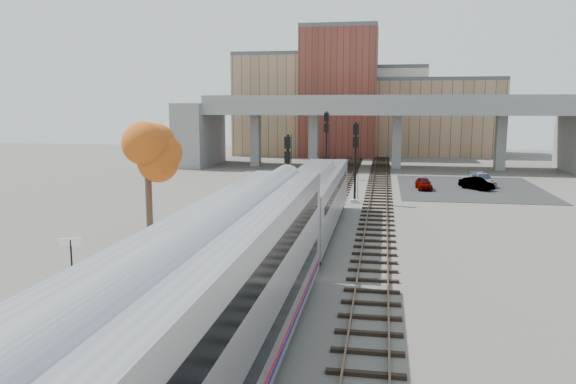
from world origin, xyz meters
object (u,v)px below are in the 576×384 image
(signal_mast_far, at_px, (326,144))
(car_a, at_px, (424,184))
(coach, at_px, (206,323))
(tree, at_px, (147,153))
(locomotive, at_px, (314,199))
(signal_mast_mid, at_px, (355,164))
(car_b, at_px, (476,184))
(car_c, at_px, (482,180))
(signal_mast_near, at_px, (288,183))

(signal_mast_far, xyz_separation_m, car_a, (10.43, -7.24, -3.23))
(coach, bearing_deg, tree, 116.99)
(locomotive, bearing_deg, signal_mast_mid, 80.44)
(car_b, distance_m, car_c, 2.83)
(signal_mast_near, height_order, car_a, signal_mast_near)
(signal_mast_near, bearing_deg, signal_mast_far, 90.00)
(tree, bearing_deg, signal_mast_far, 73.43)
(locomotive, xyz_separation_m, car_b, (13.44, 21.28, -1.64))
(car_b, bearing_deg, car_c, 30.86)
(coach, relative_size, car_c, 5.56)
(signal_mast_mid, height_order, car_b, signal_mast_mid)
(signal_mast_near, bearing_deg, car_a, 60.59)
(car_c, bearing_deg, car_a, -160.14)
(signal_mast_mid, distance_m, tree, 18.54)
(locomotive, xyz_separation_m, car_a, (8.33, 20.51, -1.66))
(car_b, bearing_deg, car_a, 149.60)
(locomotive, height_order, signal_mast_far, signal_mast_far)
(locomotive, xyz_separation_m, tree, (-10.78, -1.43, 2.90))
(signal_mast_far, bearing_deg, car_b, -22.63)
(car_a, bearing_deg, locomotive, -117.11)
(car_b, bearing_deg, signal_mast_mid, -179.45)
(signal_mast_near, relative_size, car_a, 1.86)
(signal_mast_mid, distance_m, car_c, 17.51)
(coach, bearing_deg, car_c, 72.79)
(signal_mast_near, distance_m, signal_mast_mid, 10.68)
(coach, xyz_separation_m, car_c, (14.42, 46.53, -2.10))
(tree, bearing_deg, locomotive, 7.55)
(locomotive, height_order, car_c, locomotive)
(signal_mast_near, distance_m, car_a, 21.36)
(coach, relative_size, tree, 3.58)
(signal_mast_near, height_order, signal_mast_far, signal_mast_far)
(tree, distance_m, car_b, 33.51)
(signal_mast_far, relative_size, car_a, 2.23)
(tree, bearing_deg, coach, -63.01)
(signal_mast_near, xyz_separation_m, car_c, (16.52, 21.91, -2.29))
(locomotive, distance_m, car_a, 22.20)
(locomotive, relative_size, signal_mast_near, 3.02)
(locomotive, distance_m, signal_mast_near, 3.00)
(signal_mast_mid, bearing_deg, signal_mast_far, 104.48)
(car_a, bearing_deg, signal_mast_far, 140.21)
(signal_mast_near, bearing_deg, locomotive, -43.84)
(coach, bearing_deg, signal_mast_mid, 86.68)
(locomotive, relative_size, coach, 0.76)
(signal_mast_far, bearing_deg, car_c, -13.04)
(car_a, bearing_deg, signal_mast_near, -124.43)
(car_b, bearing_deg, tree, -175.72)
(car_a, bearing_deg, car_b, 3.45)
(tree, height_order, car_a, tree)
(locomotive, distance_m, car_c, 27.98)
(car_c, bearing_deg, car_b, -119.68)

